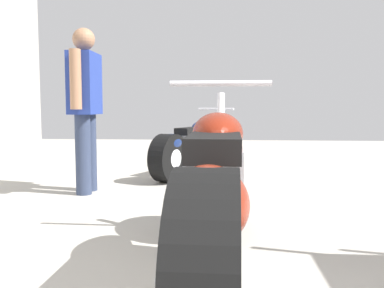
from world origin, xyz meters
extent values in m
plane|color=#A8A399|center=(0.00, 3.14, 0.00)|extent=(15.09, 15.09, 0.00)
cylinder|color=black|center=(0.06, 2.84, 0.33)|extent=(0.21, 0.66, 0.66)
cylinder|color=silver|center=(0.06, 2.84, 0.33)|extent=(0.21, 0.25, 0.25)
cylinder|color=black|center=(0.03, 1.35, 0.33)|extent=(0.21, 0.66, 0.66)
cylinder|color=silver|center=(0.03, 1.35, 0.33)|extent=(0.21, 0.25, 0.25)
cube|color=silver|center=(0.05, 2.09, 0.51)|extent=(0.26, 0.66, 0.29)
ellipsoid|color=maroon|center=(0.05, 2.32, 0.70)|extent=(0.28, 0.54, 0.23)
cube|color=black|center=(0.04, 1.91, 0.67)|extent=(0.24, 0.50, 0.10)
ellipsoid|color=maroon|center=(0.03, 1.40, 0.53)|extent=(0.28, 0.46, 0.25)
cylinder|color=silver|center=(0.06, 2.79, 0.64)|extent=(0.06, 0.26, 0.60)
cylinder|color=silver|center=(0.06, 2.75, 0.98)|extent=(0.64, 0.05, 0.04)
cylinder|color=silver|center=(-0.10, 1.79, 0.23)|extent=(0.10, 0.57, 0.09)
cylinder|color=black|center=(0.01, 5.79, 0.27)|extent=(0.41, 0.57, 0.54)
cylinder|color=silver|center=(0.01, 5.79, 0.27)|extent=(0.27, 0.27, 0.21)
cylinder|color=black|center=(-0.53, 4.69, 0.27)|extent=(0.41, 0.57, 0.54)
cylinder|color=silver|center=(-0.53, 4.69, 0.27)|extent=(0.27, 0.27, 0.21)
cube|color=silver|center=(-0.26, 5.24, 0.42)|extent=(0.42, 0.57, 0.24)
ellipsoid|color=navy|center=(-0.18, 5.41, 0.57)|extent=(0.39, 0.49, 0.19)
cube|color=black|center=(-0.33, 5.10, 0.55)|extent=(0.34, 0.45, 0.08)
ellipsoid|color=navy|center=(-0.51, 4.73, 0.44)|extent=(0.36, 0.43, 0.20)
cylinder|color=silver|center=(-0.01, 5.76, 0.52)|extent=(0.13, 0.21, 0.49)
cylinder|color=silver|center=(-0.02, 5.73, 0.81)|extent=(0.48, 0.25, 0.03)
cylinder|color=silver|center=(-0.48, 5.06, 0.19)|extent=(0.27, 0.45, 0.08)
cylinder|color=#2D3851|center=(-1.26, 4.17, 0.38)|extent=(0.15, 0.15, 0.77)
cylinder|color=#2D3851|center=(-1.25, 3.98, 0.38)|extent=(0.15, 0.15, 0.77)
cube|color=navy|center=(-1.25, 4.08, 1.06)|extent=(0.24, 0.43, 0.59)
cylinder|color=#9E7051|center=(-1.26, 4.34, 1.08)|extent=(0.11, 0.11, 0.54)
cylinder|color=#9E7051|center=(-1.25, 3.81, 1.08)|extent=(0.11, 0.11, 0.54)
sphere|color=#9E7051|center=(-1.25, 4.08, 1.48)|extent=(0.21, 0.21, 0.21)
camera|label=1|loc=(0.08, 0.10, 0.84)|focal=39.20mm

